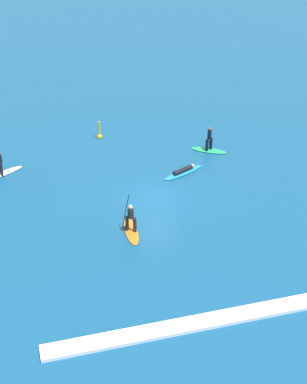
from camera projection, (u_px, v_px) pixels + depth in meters
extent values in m
plane|color=navy|center=(154.00, 199.00, 34.90)|extent=(120.00, 120.00, 0.00)
ellipsoid|color=white|center=(2.00, 174.00, 37.50)|extent=(2.99, 2.03, 0.10)
cylinder|color=black|center=(1.00, 167.00, 37.39)|extent=(0.28, 0.28, 0.79)
cylinder|color=black|center=(1.00, 169.00, 37.15)|extent=(0.28, 0.28, 0.79)
cylinder|color=black|center=(0.00, 159.00, 36.92)|extent=(0.41, 0.41, 0.57)
cylinder|color=black|center=(0.00, 162.00, 36.72)|extent=(0.20, 0.32, 1.98)
cube|color=black|center=(2.00, 174.00, 37.20)|extent=(0.15, 0.20, 0.32)
ellipsoid|color=orange|center=(131.00, 231.00, 31.89)|extent=(0.83, 2.75, 0.09)
cylinder|color=black|center=(135.00, 225.00, 31.58)|extent=(0.20, 0.20, 0.87)
cylinder|color=black|center=(127.00, 223.00, 31.71)|extent=(0.20, 0.20, 0.87)
cylinder|color=black|center=(131.00, 213.00, 31.27)|extent=(0.35, 0.35, 0.56)
sphere|color=beige|center=(131.00, 207.00, 31.07)|extent=(0.26, 0.26, 0.25)
cylinder|color=black|center=(125.00, 212.00, 31.36)|extent=(0.49, 0.07, 2.24)
cube|color=black|center=(126.00, 229.00, 31.91)|extent=(0.20, 0.07, 0.32)
ellipsoid|color=#23B266|center=(209.00, 150.00, 40.43)|extent=(2.55, 2.06, 0.10)
cylinder|color=black|center=(207.00, 145.00, 40.08)|extent=(0.30, 0.30, 0.85)
cylinder|color=black|center=(211.00, 143.00, 40.29)|extent=(0.30, 0.30, 0.85)
cylinder|color=black|center=(209.00, 135.00, 39.80)|extent=(0.39, 0.39, 0.65)
sphere|color=brown|center=(210.00, 129.00, 39.58)|extent=(0.31, 0.31, 0.23)
ellipsoid|color=#1E8CD1|center=(183.00, 172.00, 37.65)|extent=(3.20, 1.90, 0.11)
cylinder|color=black|center=(183.00, 170.00, 37.52)|extent=(1.49, 0.88, 0.29)
sphere|color=tan|center=(193.00, 166.00, 37.99)|extent=(0.33, 0.33, 0.25)
sphere|color=yellow|center=(100.00, 136.00, 42.26)|extent=(0.38, 0.38, 0.38)
cylinder|color=yellow|center=(99.00, 130.00, 41.98)|extent=(0.13, 0.13, 1.29)
cube|color=white|center=(216.00, 319.00, 25.85)|extent=(15.85, 0.90, 0.18)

